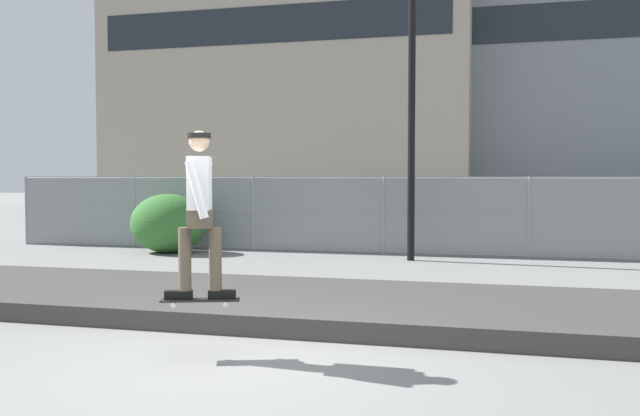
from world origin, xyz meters
The scene contains 10 objects.
ground_plane centered at (0.00, 0.00, 0.00)m, with size 120.00×120.00×0.00m, color slate.
gravel_berm centered at (0.00, 2.72, 0.12)m, with size 17.73×3.10×0.25m, color #3D3A38.
skateboard centered at (-0.34, 0.25, 0.59)m, with size 0.82×0.45×0.07m.
skater centered at (-0.34, 0.25, 1.57)m, with size 0.71×0.62×1.72m.
chain_fence centered at (0.00, 9.81, 0.93)m, with size 19.76×0.06×1.85m.
street_lamp centered at (0.76, 8.85, 4.28)m, with size 0.44×0.44×6.89m.
parked_car_near centered at (-2.60, 12.71, 0.84)m, with size 4.50×2.16×1.66m.
library_building centered at (-12.42, 43.54, 9.74)m, with size 26.48×11.30×19.48m.
office_block centered at (9.99, 49.56, 9.68)m, with size 28.82×16.02×19.35m.
shrub_left centered at (-5.12, 8.88, 0.72)m, with size 1.86×1.52×1.43m.
Camera 1 is at (2.59, -6.15, 1.86)m, focal length 38.34 mm.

